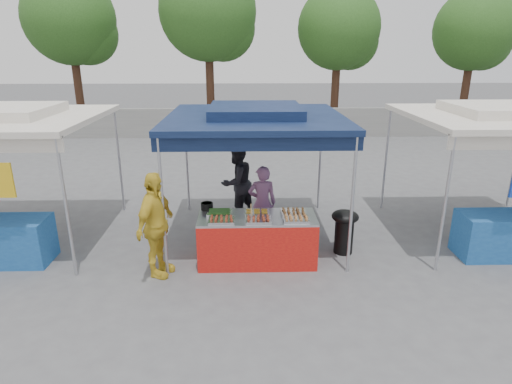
{
  "coord_description": "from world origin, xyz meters",
  "views": [
    {
      "loc": [
        -0.2,
        -6.83,
        3.56
      ],
      "look_at": [
        0.0,
        0.6,
        1.05
      ],
      "focal_mm": 30.0,
      "sensor_mm": 36.0,
      "label": 1
    }
  ],
  "objects_px": {
    "cooking_pot": "(207,206)",
    "customer_person": "(156,225)",
    "wok_burner": "(344,228)",
    "vendor_woman": "(262,203)",
    "vendor_table": "(257,239)",
    "helper_man": "(237,182)"
  },
  "relations": [
    {
      "from": "helper_man",
      "to": "vendor_woman",
      "type": "bearing_deg",
      "value": 70.98
    },
    {
      "from": "cooking_pot",
      "to": "wok_burner",
      "type": "bearing_deg",
      "value": -0.87
    },
    {
      "from": "vendor_table",
      "to": "vendor_woman",
      "type": "height_order",
      "value": "vendor_woman"
    },
    {
      "from": "cooking_pot",
      "to": "customer_person",
      "type": "bearing_deg",
      "value": -135.02
    },
    {
      "from": "vendor_table",
      "to": "cooking_pot",
      "type": "height_order",
      "value": "cooking_pot"
    },
    {
      "from": "cooking_pot",
      "to": "helper_man",
      "type": "height_order",
      "value": "helper_man"
    },
    {
      "from": "wok_burner",
      "to": "vendor_woman",
      "type": "xyz_separation_m",
      "value": [
        -1.46,
        0.63,
        0.26
      ]
    },
    {
      "from": "vendor_woman",
      "to": "customer_person",
      "type": "xyz_separation_m",
      "value": [
        -1.76,
        -1.34,
        0.14
      ]
    },
    {
      "from": "vendor_table",
      "to": "customer_person",
      "type": "height_order",
      "value": "customer_person"
    },
    {
      "from": "customer_person",
      "to": "wok_burner",
      "type": "bearing_deg",
      "value": -59.28
    },
    {
      "from": "wok_burner",
      "to": "customer_person",
      "type": "distance_m",
      "value": 3.32
    },
    {
      "from": "vendor_woman",
      "to": "helper_man",
      "type": "height_order",
      "value": "helper_man"
    },
    {
      "from": "wok_burner",
      "to": "vendor_woman",
      "type": "relative_size",
      "value": 0.55
    },
    {
      "from": "vendor_table",
      "to": "vendor_woman",
      "type": "distance_m",
      "value": 1.0
    },
    {
      "from": "cooking_pot",
      "to": "customer_person",
      "type": "relative_size",
      "value": 0.12
    },
    {
      "from": "cooking_pot",
      "to": "wok_burner",
      "type": "distance_m",
      "value": 2.5
    },
    {
      "from": "vendor_table",
      "to": "cooking_pot",
      "type": "relative_size",
      "value": 9.43
    },
    {
      "from": "customer_person",
      "to": "cooking_pot",
      "type": "bearing_deg",
      "value": -26.85
    },
    {
      "from": "wok_burner",
      "to": "customer_person",
      "type": "height_order",
      "value": "customer_person"
    },
    {
      "from": "vendor_woman",
      "to": "customer_person",
      "type": "distance_m",
      "value": 2.22
    },
    {
      "from": "cooking_pot",
      "to": "vendor_woman",
      "type": "height_order",
      "value": "vendor_woman"
    },
    {
      "from": "cooking_pot",
      "to": "vendor_woman",
      "type": "relative_size",
      "value": 0.14
    }
  ]
}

